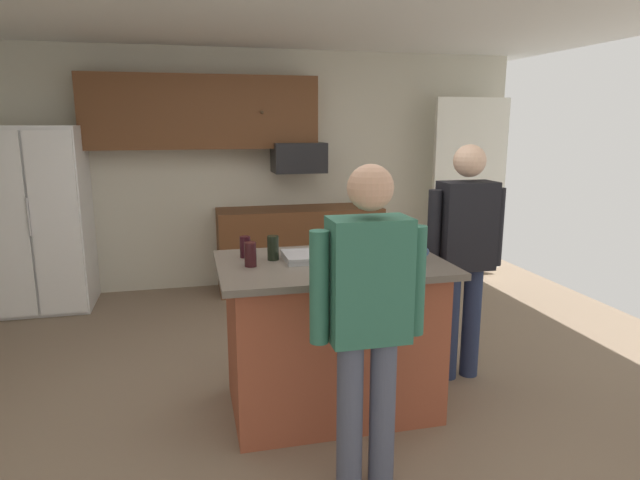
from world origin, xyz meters
The scene contains 15 objects.
floor centered at (0.00, 0.00, 0.00)m, with size 7.04×7.04×0.00m, color #7F6B56.
back_wall centered at (0.00, 2.80, 1.30)m, with size 6.40×0.10×2.60m, color beige.
french_door_window_panel centered at (2.60, 2.40, 1.10)m, with size 0.90×0.06×2.00m, color white.
cabinet_run_upper centered at (-0.40, 2.60, 1.93)m, with size 2.40×0.38×0.75m.
cabinet_run_lower centered at (0.60, 2.48, 0.45)m, with size 1.80×0.63×0.90m.
refrigerator centered at (-2.00, 2.38, 0.90)m, with size 0.87×0.76×1.79m.
microwave_over_range centered at (0.60, 2.50, 1.45)m, with size 0.56×0.40×0.32m, color black.
kitchen_island centered at (0.26, -0.19, 0.49)m, with size 1.40×0.94×0.98m.
person_elder_center centered at (1.28, 0.02, 0.97)m, with size 0.57×0.22×1.68m.
person_guest_right centered at (0.23, -1.00, 0.94)m, with size 0.57×0.22×1.64m.
glass_dark_ale centered at (-0.24, 0.04, 1.05)m, with size 0.07×0.07×0.14m.
tumbler_amber centered at (-0.08, -0.07, 1.05)m, with size 0.07×0.07×0.15m.
glass_stout_tall centered at (-0.24, -0.19, 1.05)m, with size 0.07×0.07×0.15m.
mug_blue_stoneware centered at (0.77, -0.33, 1.03)m, with size 0.12×0.08×0.11m.
serving_tray centered at (0.20, -0.11, 1.00)m, with size 0.44×0.30×0.04m.
Camera 1 is at (-0.57, -3.35, 1.81)m, focal length 30.59 mm.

